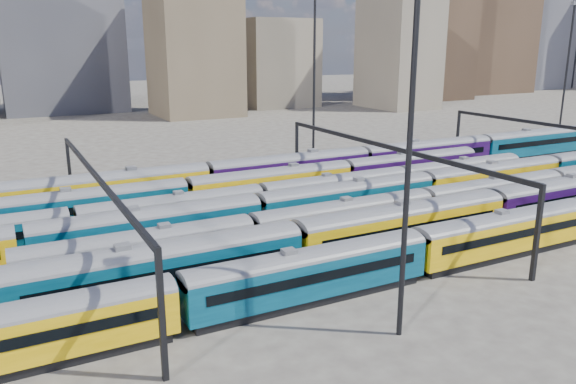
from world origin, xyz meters
name	(u,v)px	position (x,y,z in m)	size (l,w,h in m)	color
ground	(303,228)	(0.00, 0.00, 0.00)	(500.00, 500.00, 0.00)	#413C37
rake_0	(504,229)	(12.07, -15.00, 2.55)	(98.57, 2.89, 4.86)	black
rake_1	(492,206)	(15.87, -10.00, 2.86)	(132.27, 3.22, 5.44)	black
rake_2	(424,203)	(11.57, -5.00, 2.52)	(117.12, 2.86, 4.80)	black
rake_3	(150,225)	(-15.70, 0.00, 2.72)	(147.19, 3.07, 5.18)	black
rake_4	(174,209)	(-12.10, 5.00, 2.46)	(95.20, 2.79, 4.69)	black
rake_5	(88,204)	(-19.60, 10.00, 2.69)	(103.71, 3.04, 5.12)	black
rake_6	(207,176)	(-4.97, 15.00, 2.95)	(136.32, 3.32, 5.61)	black
gantry_1	(96,187)	(-20.00, 0.00, 6.79)	(0.35, 40.35, 8.03)	black
gantry_2	(384,155)	(10.00, 0.00, 6.79)	(0.35, 40.35, 8.03)	black
gantry_3	(568,135)	(40.00, 0.00, 6.79)	(0.35, 40.35, 8.03)	black
mast_2	(411,122)	(-5.00, -22.00, 13.97)	(1.40, 0.50, 25.60)	black
mast_3	(314,76)	(15.00, 24.00, 13.97)	(1.40, 0.50, 25.60)	black
mast_5	(567,70)	(65.00, 20.00, 13.97)	(1.40, 0.50, 25.60)	black
skyline	(423,37)	(104.75, 105.73, 20.83)	(399.22, 60.48, 50.03)	#665B4C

